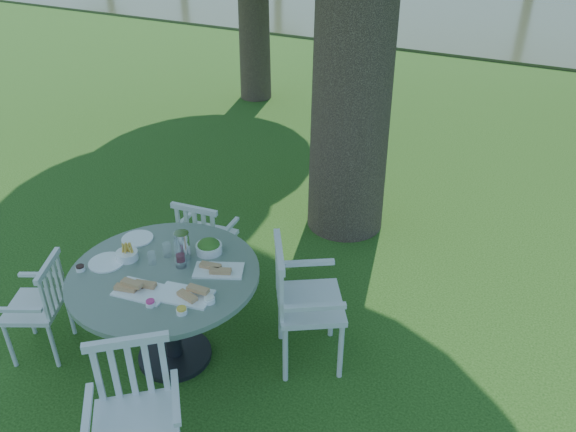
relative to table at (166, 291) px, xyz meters
The scene contains 7 objects.
ground 1.14m from the table, 61.82° to the left, with size 140.00×140.00×0.00m, color #13360B.
table is the anchor object (origin of this frame).
chair_ne 0.94m from the table, 27.39° to the left, with size 0.68×0.69×1.02m.
chair_nw 0.96m from the table, 110.00° to the left, with size 0.47×0.45×0.85m.
chair_sw 0.97m from the table, 157.42° to the right, with size 0.54×0.55×0.82m.
chair_se 0.95m from the table, 63.44° to the right, with size 0.66×0.66×0.95m.
tableware 0.23m from the table, 91.96° to the left, with size 1.10×0.83×0.22m.
Camera 1 is at (1.81, -3.26, 3.16)m, focal length 35.00 mm.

